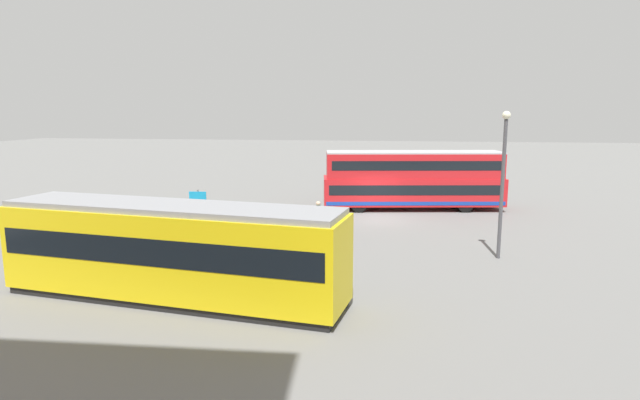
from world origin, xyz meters
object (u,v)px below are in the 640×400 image
at_px(info_sign, 198,204).
at_px(street_lamp, 503,173).
at_px(pedestrian_near_railing, 318,215).
at_px(tram_yellow, 172,250).
at_px(double_decker_bus, 413,180).

xyz_separation_m(info_sign, street_lamp, (-14.90, 2.62, 2.21)).
relative_size(pedestrian_near_railing, info_sign, 0.77).
distance_m(tram_yellow, street_lamp, 14.10).
relative_size(pedestrian_near_railing, street_lamp, 0.28).
height_order(double_decker_bus, tram_yellow, double_decker_bus).
height_order(double_decker_bus, street_lamp, street_lamp).
bearing_deg(street_lamp, info_sign, -9.99).
bearing_deg(info_sign, double_decker_bus, -143.09).
relative_size(tram_yellow, street_lamp, 1.92).
bearing_deg(tram_yellow, double_decker_bus, -115.50).
relative_size(tram_yellow, pedestrian_near_railing, 6.86).
bearing_deg(pedestrian_near_railing, info_sign, 4.75).
bearing_deg(info_sign, pedestrian_near_railing, -175.25).
bearing_deg(double_decker_bus, tram_yellow, 64.50).
xyz_separation_m(tram_yellow, street_lamp, (-12.12, -6.91, 2.05)).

